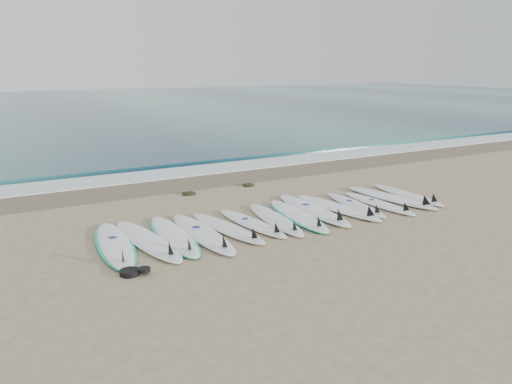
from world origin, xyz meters
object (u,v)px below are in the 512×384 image
surfboard_0 (115,245)px  leash_coil (133,272)px  surfboard_13 (409,195)px  surfboard_7 (298,216)px

surfboard_0 → leash_coil: size_ratio=5.99×
leash_coil → surfboard_13: bearing=10.3°
leash_coil → surfboard_0: bearing=87.7°
surfboard_0 → surfboard_13: 7.31m
surfboard_13 → leash_coil: (-7.37, -1.33, -0.01)m
surfboard_13 → surfboard_7: bearing=-175.1°
surfboard_13 → leash_coil: surfboard_13 is taller
surfboard_0 → surfboard_7: (3.92, -0.13, -0.00)m
surfboard_13 → leash_coil: size_ratio=5.36×
surfboard_7 → surfboard_13: bearing=9.4°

